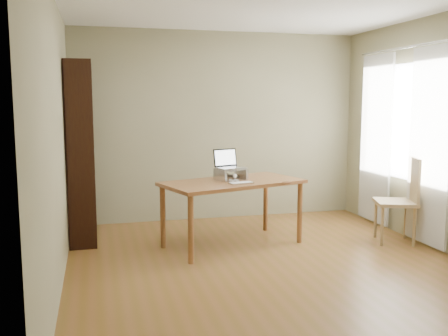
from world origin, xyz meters
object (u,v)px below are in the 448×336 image
(keyboard, at_px, (241,183))
(cat, at_px, (228,174))
(desk, at_px, (233,188))
(bookshelf, at_px, (82,152))
(laptop, at_px, (230,163))
(chair, at_px, (401,196))

(keyboard, xyz_separation_m, cat, (-0.06, 0.33, 0.06))
(desk, relative_size, keyboard, 6.04)
(desk, distance_m, keyboard, 0.24)
(bookshelf, height_order, keyboard, bookshelf)
(bookshelf, relative_size, desk, 1.22)
(bookshelf, height_order, laptop, bookshelf)
(bookshelf, height_order, chair, bookshelf)
(bookshelf, bearing_deg, cat, -19.16)
(cat, xyz_separation_m, chair, (1.98, -0.46, -0.27))
(bookshelf, relative_size, keyboard, 7.35)
(keyboard, bearing_deg, bookshelf, 141.74)
(keyboard, xyz_separation_m, chair, (1.92, -0.13, -0.22))
(laptop, height_order, chair, laptop)
(cat, height_order, chair, chair)
(bookshelf, xyz_separation_m, desk, (1.66, -0.68, -0.38))
(laptop, distance_m, keyboard, 0.40)
(cat, bearing_deg, bookshelf, 154.52)
(desk, bearing_deg, chair, -27.93)
(bookshelf, height_order, cat, bookshelf)
(keyboard, relative_size, chair, 0.29)
(keyboard, bearing_deg, cat, 89.95)
(desk, height_order, keyboard, keyboard)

